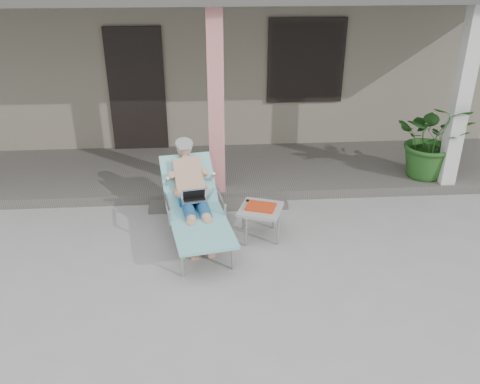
{
  "coord_description": "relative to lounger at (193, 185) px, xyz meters",
  "views": [
    {
      "loc": [
        -0.17,
        -4.69,
        3.44
      ],
      "look_at": [
        0.22,
        0.6,
        0.85
      ],
      "focal_mm": 38.0,
      "sensor_mm": 36.0,
      "label": 1
    }
  ],
  "objects": [
    {
      "name": "porch_step",
      "position": [
        0.33,
        0.76,
        -0.69
      ],
      "size": [
        2.0,
        0.3,
        0.07
      ],
      "primitive_type": "cube",
      "color": "#605B56",
      "rests_on": "ground"
    },
    {
      "name": "side_table",
      "position": [
        0.85,
        -0.11,
        -0.34
      ],
      "size": [
        0.65,
        0.65,
        0.46
      ],
      "rotation": [
        0.0,
        0.0,
        -0.34
      ],
      "color": "#A7A7A2",
      "rests_on": "ground"
    },
    {
      "name": "ground",
      "position": [
        0.33,
        -1.09,
        -0.73
      ],
      "size": [
        60.0,
        60.0,
        0.0
      ],
      "primitive_type": "plane",
      "color": "#9E9E99",
      "rests_on": "ground"
    },
    {
      "name": "lounger",
      "position": [
        0.0,
        0.0,
        0.0
      ],
      "size": [
        0.99,
        1.89,
        1.19
      ],
      "rotation": [
        0.0,
        0.0,
        0.18
      ],
      "color": "#B7B7BC",
      "rests_on": "ground"
    },
    {
      "name": "house",
      "position": [
        0.33,
        5.41,
        0.93
      ],
      "size": [
        10.4,
        5.4,
        3.3
      ],
      "color": "gray",
      "rests_on": "ground"
    },
    {
      "name": "porch_deck",
      "position": [
        0.33,
        1.91,
        -0.66
      ],
      "size": [
        10.0,
        2.0,
        0.15
      ],
      "primitive_type": "cube",
      "color": "#605B56",
      "rests_on": "ground"
    },
    {
      "name": "potted_palm",
      "position": [
        3.64,
        1.31,
        0.02
      ],
      "size": [
        1.35,
        1.27,
        1.21
      ],
      "primitive_type": "imported",
      "rotation": [
        0.0,
        0.0,
        -0.35
      ],
      "color": "#26591E",
      "rests_on": "porch_deck"
    }
  ]
}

